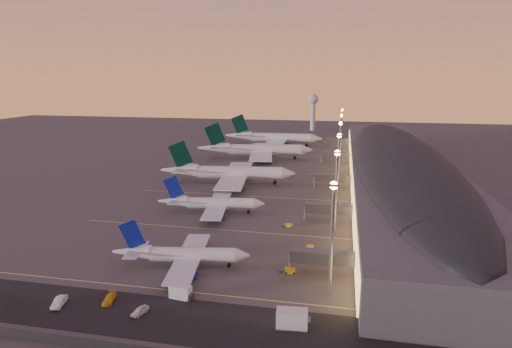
% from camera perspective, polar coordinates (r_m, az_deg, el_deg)
% --- Properties ---
extents(ground, '(700.00, 700.00, 0.00)m').
position_cam_1_polar(ground, '(141.18, -4.50, -6.71)').
color(ground, '#42403D').
extents(airliner_narrow_south, '(35.03, 31.62, 12.52)m').
position_cam_1_polar(airliner_narrow_south, '(111.54, -9.95, -10.53)').
color(airliner_narrow_south, silver).
rests_on(airliner_narrow_south, ground).
extents(airliner_narrow_north, '(37.93, 34.22, 13.56)m').
position_cam_1_polar(airliner_narrow_north, '(152.24, -5.97, -3.90)').
color(airliner_narrow_north, silver).
rests_on(airliner_narrow_north, ground).
extents(airliner_wide_near, '(61.12, 56.12, 19.56)m').
position_cam_1_polar(airliner_wide_near, '(192.79, -3.76, 0.18)').
color(airliner_wide_near, silver).
rests_on(airliner_wide_near, ground).
extents(airliner_wide_mid, '(67.19, 61.95, 21.55)m').
position_cam_1_polar(airliner_wide_mid, '(250.31, -0.12, 3.25)').
color(airliner_wide_mid, silver).
rests_on(airliner_wide_mid, ground).
extents(airliner_wide_far, '(68.08, 61.85, 21.82)m').
position_cam_1_polar(airliner_wide_far, '(300.73, 2.28, 4.87)').
color(airliner_wide_far, silver).
rests_on(airliner_wide_far, ground).
extents(terminal_building, '(56.35, 255.00, 17.46)m').
position_cam_1_polar(terminal_building, '(205.28, 18.21, 1.40)').
color(terminal_building, '#4C4C51').
rests_on(terminal_building, ground).
extents(light_masts, '(2.20, 217.20, 25.90)m').
position_cam_1_polar(light_masts, '(194.98, 11.06, 3.86)').
color(light_masts, gray).
rests_on(light_masts, ground).
extents(radar_tower, '(9.00, 9.00, 32.50)m').
position_cam_1_polar(radar_tower, '(389.52, 7.63, 8.98)').
color(radar_tower, silver).
rests_on(radar_tower, ground).
extents(service_lane, '(260.00, 16.00, 0.01)m').
position_cam_1_polar(service_lane, '(93.60, -14.47, -17.82)').
color(service_lane, black).
rests_on(service_lane, ground).
extents(lane_markings, '(90.00, 180.36, 0.00)m').
position_cam_1_polar(lane_markings, '(178.18, -0.95, -2.51)').
color(lane_markings, '#D8C659').
rests_on(lane_markings, ground).
extents(fence, '(124.00, 0.12, 2.00)m').
position_cam_1_polar(fence, '(84.20, -18.30, -21.07)').
color(fence, '#2D2D30').
rests_on(fence, ground).
extents(baggage_tug_a, '(4.03, 2.10, 1.15)m').
position_cam_1_polar(baggage_tug_a, '(108.16, 4.27, -12.72)').
color(baggage_tug_a, yellow).
rests_on(baggage_tug_a, ground).
extents(baggage_tug_b, '(3.67, 1.82, 1.06)m').
position_cam_1_polar(baggage_tug_b, '(114.57, 9.25, -11.36)').
color(baggage_tug_b, yellow).
rests_on(baggage_tug_b, ground).
extents(baggage_tug_c, '(3.51, 1.73, 1.01)m').
position_cam_1_polar(baggage_tug_c, '(138.79, 4.22, -6.85)').
color(baggage_tug_c, yellow).
rests_on(baggage_tug_c, ground).
extents(catering_truck_a, '(5.45, 2.75, 2.93)m').
position_cam_1_polar(catering_truck_a, '(97.65, -9.88, -15.30)').
color(catering_truck_a, silver).
rests_on(catering_truck_a, ground).
extents(catering_truck_b, '(6.78, 3.11, 3.71)m').
position_cam_1_polar(catering_truck_b, '(86.76, 5.06, -18.74)').
color(catering_truck_b, silver).
rests_on(catering_truck_b, ground).
extents(baggage_tug_d, '(2.06, 4.15, 1.19)m').
position_cam_1_polar(baggage_tug_d, '(121.03, 7.13, -9.90)').
color(baggage_tug_d, yellow).
rests_on(baggage_tug_d, ground).
extents(service_van_a, '(2.95, 5.40, 1.69)m').
position_cam_1_polar(service_van_a, '(102.61, -24.77, -15.23)').
color(service_van_a, silver).
rests_on(service_van_a, ground).
extents(service_van_b, '(2.98, 5.28, 1.44)m').
position_cam_1_polar(service_van_b, '(100.33, -18.96, -15.45)').
color(service_van_b, yellow).
rests_on(service_van_b, ground).
extents(service_van_c, '(2.78, 4.62, 1.47)m').
position_cam_1_polar(service_van_c, '(94.05, -15.25, -17.19)').
color(service_van_c, silver).
rests_on(service_van_c, ground).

